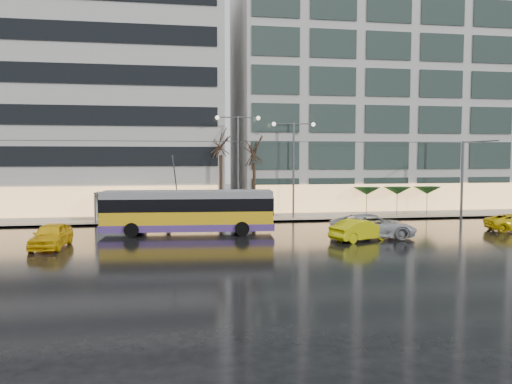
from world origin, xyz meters
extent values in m
plane|color=black|center=(0.00, 0.00, 0.00)|extent=(140.00, 140.00, 0.00)
cube|color=gray|center=(2.00, 14.00, 0.07)|extent=(80.00, 10.00, 0.15)
cube|color=slate|center=(2.00, 9.05, 0.07)|extent=(80.00, 0.10, 0.15)
cube|color=#BBBAB3|center=(-16.00, 19.00, 11.15)|extent=(34.00, 14.00, 22.00)
cube|color=#BBBAB3|center=(19.00, 19.00, 12.65)|extent=(32.00, 14.00, 25.00)
cube|color=yellow|center=(-2.57, 3.67, 1.07)|extent=(12.34, 3.43, 1.52)
cube|color=#563688|center=(-2.57, 3.67, 0.56)|extent=(12.38, 3.47, 0.51)
cube|color=black|center=(-2.57, 3.67, 2.18)|extent=(12.36, 3.45, 0.91)
cube|color=gray|center=(-2.57, 3.67, 2.89)|extent=(12.34, 3.43, 0.51)
cube|color=black|center=(3.53, 3.22, 2.03)|extent=(0.23, 2.33, 1.32)
cube|color=black|center=(-8.68, 4.12, 2.03)|extent=(0.23, 2.33, 1.32)
cylinder|color=black|center=(1.37, 4.66, 0.51)|extent=(1.04, 0.43, 1.02)
cylinder|color=black|center=(1.18, 2.12, 0.51)|extent=(1.04, 0.43, 1.02)
cylinder|color=black|center=(-6.33, 5.22, 0.51)|extent=(1.04, 0.43, 1.02)
cylinder|color=black|center=(-6.52, 2.69, 0.51)|extent=(1.04, 0.43, 1.02)
cylinder|color=#595B60|center=(-3.52, 4.71, 4.37)|extent=(0.34, 3.77, 2.67)
cylinder|color=#595B60|center=(-3.48, 5.22, 4.37)|extent=(0.34, 3.77, 2.67)
cylinder|color=#595B60|center=(22.00, 8.50, 3.50)|extent=(0.24, 0.24, 7.00)
cube|color=#595B60|center=(22.00, 6.00, 6.90)|extent=(0.10, 5.00, 0.10)
cylinder|color=#595B60|center=(1.00, 5.75, 6.80)|extent=(42.00, 0.04, 0.04)
cylinder|color=#595B60|center=(1.00, 6.25, 6.80)|extent=(42.00, 0.04, 0.04)
cube|color=#595B60|center=(-8.00, 10.50, 2.60)|extent=(4.20, 1.60, 0.12)
cube|color=silver|center=(-8.00, 11.20, 1.35)|extent=(4.00, 0.05, 2.20)
cube|color=white|center=(-10.05, 10.50, 1.35)|extent=(0.10, 1.40, 2.20)
cylinder|color=#595B60|center=(-10.00, 9.80, 1.35)|extent=(0.10, 0.10, 2.40)
cylinder|color=#595B60|center=(-10.00, 11.20, 1.35)|extent=(0.10, 0.10, 2.40)
cylinder|color=#595B60|center=(-6.00, 9.80, 1.35)|extent=(0.10, 0.10, 2.40)
cylinder|color=#595B60|center=(-6.00, 11.20, 1.35)|extent=(0.10, 0.10, 2.40)
cylinder|color=#595B60|center=(2.00, 10.80, 4.65)|extent=(0.18, 0.18, 9.00)
cylinder|color=#595B60|center=(1.10, 10.80, 9.05)|extent=(1.80, 0.10, 0.10)
cylinder|color=#595B60|center=(2.90, 10.80, 9.05)|extent=(1.80, 0.10, 0.10)
sphere|color=#FFF2CC|center=(0.20, 10.80, 9.00)|extent=(0.36, 0.36, 0.36)
sphere|color=#FFF2CC|center=(3.80, 10.80, 9.00)|extent=(0.36, 0.36, 0.36)
cylinder|color=#595B60|center=(7.00, 10.80, 4.40)|extent=(0.18, 0.18, 8.50)
cylinder|color=#595B60|center=(6.10, 10.80, 8.55)|extent=(1.80, 0.10, 0.10)
cylinder|color=#595B60|center=(7.90, 10.80, 8.55)|extent=(1.80, 0.10, 0.10)
sphere|color=#FFF2CC|center=(5.20, 10.80, 8.50)|extent=(0.36, 0.36, 0.36)
sphere|color=#FFF2CC|center=(8.80, 10.80, 8.50)|extent=(0.36, 0.36, 0.36)
cylinder|color=black|center=(0.50, 11.00, 2.95)|extent=(0.28, 0.28, 5.60)
cylinder|color=black|center=(3.50, 11.20, 2.60)|extent=(0.28, 0.28, 4.90)
cylinder|color=#595B60|center=(14.00, 11.00, 1.25)|extent=(0.06, 0.06, 2.20)
cone|color=#0F3915|center=(14.00, 11.00, 2.45)|extent=(2.50, 2.50, 0.70)
cylinder|color=#595B60|center=(17.00, 11.00, 1.25)|extent=(0.06, 0.06, 2.20)
cone|color=#0F3915|center=(17.00, 11.00, 2.45)|extent=(2.50, 2.50, 0.70)
cylinder|color=#595B60|center=(20.00, 11.00, 1.25)|extent=(0.06, 0.06, 2.20)
cone|color=#0F3915|center=(20.00, 11.00, 2.45)|extent=(2.50, 2.50, 0.70)
imported|color=yellow|center=(-11.06, -0.58, 0.77)|extent=(2.07, 4.60, 1.53)
imported|color=#CEC90A|center=(8.75, -1.14, 0.72)|extent=(4.63, 3.11, 1.44)
imported|color=#B4B5B9|center=(10.02, -0.17, 0.82)|extent=(6.30, 3.78, 1.64)
imported|color=black|center=(-6.22, 9.85, 1.02)|extent=(0.70, 0.53, 1.74)
imported|color=#C3417C|center=(-6.22, 9.85, 1.90)|extent=(1.13, 1.15, 0.88)
imported|color=black|center=(-4.17, 10.78, 0.97)|extent=(0.97, 0.86, 1.64)
imported|color=black|center=(-8.73, 11.90, 0.95)|extent=(1.18, 1.07, 1.59)
imported|color=black|center=(-8.73, 11.90, 1.90)|extent=(1.14, 1.14, 0.72)
camera|label=1|loc=(-3.49, -32.68, 5.59)|focal=35.00mm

